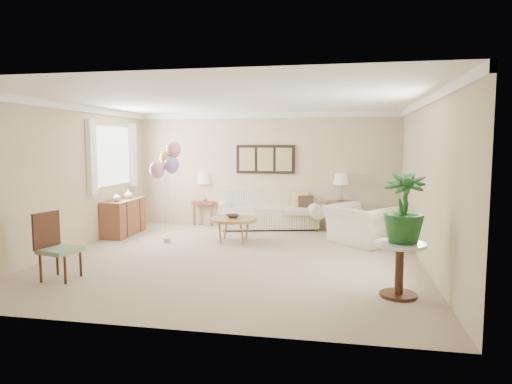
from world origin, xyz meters
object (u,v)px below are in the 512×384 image
coffee_table (234,220)px  armchair (361,225)px  balloon_cluster (167,161)px  accent_chair (56,245)px  sofa (269,213)px

coffee_table → armchair: 2.43m
coffee_table → balloon_cluster: bearing=-165.6°
armchair → accent_chair: accent_chair is taller
coffee_table → accent_chair: (-1.85, -2.88, 0.06)m
accent_chair → balloon_cluster: 2.86m
coffee_table → armchair: armchair is taller
armchair → accent_chair: bearing=78.6°
accent_chair → balloon_cluster: bearing=76.1°
accent_chair → balloon_cluster: balloon_cluster is taller
armchair → sofa: bearing=7.3°
sofa → accent_chair: bearing=-116.8°
coffee_table → accent_chair: size_ratio=0.97×
sofa → coffee_table: size_ratio=2.77×
sofa → armchair: (1.98, -1.38, 0.02)m
sofa → balloon_cluster: size_ratio=1.31×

